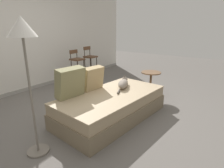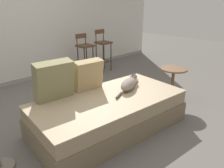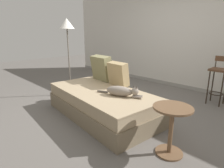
# 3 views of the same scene
# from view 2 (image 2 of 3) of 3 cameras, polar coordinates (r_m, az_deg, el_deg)

# --- Properties ---
(ground_plane) EXTENTS (16.00, 16.00, 0.00)m
(ground_plane) POSITION_cam_2_polar(r_m,az_deg,el_deg) (3.31, -5.56, -8.59)
(ground_plane) COLOR #66605B
(ground_plane) RESTS_ON ground
(wall_back_panel) EXTENTS (8.00, 0.10, 2.60)m
(wall_back_panel) POSITION_cam_2_polar(r_m,az_deg,el_deg) (4.87, -23.78, 15.39)
(wall_back_panel) COLOR silver
(wall_back_panel) RESTS_ON ground
(wall_baseboard_trim) EXTENTS (8.00, 0.02, 0.09)m
(wall_baseboard_trim) POSITION_cam_2_polar(r_m,az_deg,el_deg) (5.06, -21.50, 1.20)
(wall_baseboard_trim) COLOR gray
(wall_baseboard_trim) RESTS_ON ground
(couch) EXTENTS (2.11, 1.20, 0.45)m
(couch) POSITION_cam_2_polar(r_m,az_deg,el_deg) (2.94, -0.73, -7.47)
(couch) COLOR #766750
(couch) RESTS_ON ground
(throw_pillow_corner) EXTENTS (0.50, 0.29, 0.50)m
(throw_pillow_corner) POSITION_cam_2_polar(r_m,az_deg,el_deg) (2.81, -14.96, 0.96)
(throw_pillow_corner) COLOR #847F56
(throw_pillow_corner) RESTS_ON couch
(throw_pillow_middle) EXTENTS (0.43, 0.24, 0.43)m
(throw_pillow_middle) POSITION_cam_2_polar(r_m,az_deg,el_deg) (3.04, -6.28, 2.40)
(throw_pillow_middle) COLOR tan
(throw_pillow_middle) RESTS_ON couch
(cat) EXTENTS (0.72, 0.34, 0.19)m
(cat) POSITION_cam_2_polar(r_m,az_deg,el_deg) (3.12, 4.50, 0.18)
(cat) COLOR gray
(cat) RESTS_ON couch
(bar_stool_near_window) EXTENTS (0.32, 0.32, 0.94)m
(bar_stool_near_window) POSITION_cam_2_polar(r_m,az_deg,el_deg) (4.99, -7.11, 8.55)
(bar_stool_near_window) COLOR #2D2319
(bar_stool_near_window) RESTS_ON ground
(bar_stool_by_doorway) EXTENTS (0.32, 0.32, 0.99)m
(bar_stool_by_doorway) POSITION_cam_2_polar(r_m,az_deg,el_deg) (5.34, -2.36, 9.55)
(bar_stool_by_doorway) COLOR #2D2319
(bar_stool_by_doorway) RESTS_ON ground
(side_table) EXTENTS (0.44, 0.44, 0.59)m
(side_table) POSITION_cam_2_polar(r_m,az_deg,el_deg) (3.80, 15.58, 1.00)
(side_table) COLOR brown
(side_table) RESTS_ON ground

